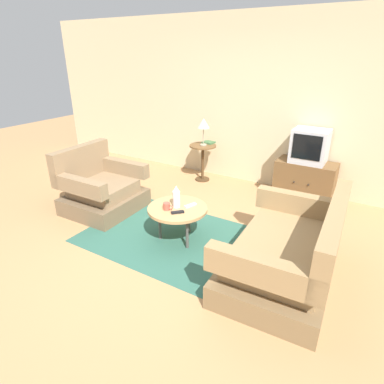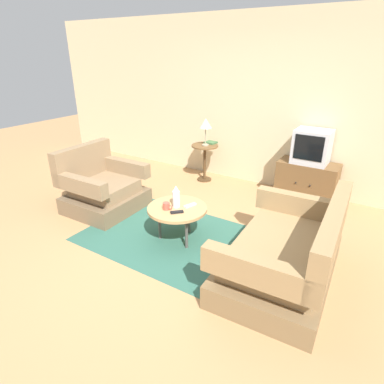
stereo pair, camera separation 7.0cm
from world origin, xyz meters
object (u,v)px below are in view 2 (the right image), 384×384
Objects in this scene: tv_remote_silver at (190,205)px; book at (211,142)px; couch at (286,256)px; table_lamp at (206,124)px; mug at (167,206)px; tv_stand at (306,181)px; armchair at (102,189)px; television at (312,147)px; tv_remote_dark at (177,212)px; vase at (176,197)px; side_table at (205,155)px; coffee_table at (177,210)px.

book is at bearing 42.02° from tv_remote_silver.
couch is 2.90m from table_lamp.
mug is 0.73× the size of tv_remote_silver.
mug is at bearing -116.80° from tv_stand.
armchair reaches higher than mug.
television is 3.57× the size of tv_remote_dark.
armchair is 2.76m from couch.
vase is at bearing 66.09° from mug.
book is at bearing 87.22° from table_lamp.
book reaches higher than tv_remote_dark.
armchair is 7.20× the size of tv_remote_dark.
side_table is 1.96m from tv_remote_silver.
vase reaches higher than tv_stand.
mug is at bearing 78.40° from armchair.
armchair reaches higher than tv_remote_silver.
vase is at bearing -97.72° from tv_remote_dark.
tv_remote_silver is at bearing -143.72° from tv_remote_dark.
mug is 0.60× the size of book.
tv_remote_dark is (0.79, -1.99, -0.56)m from table_lamp.
tv_remote_dark is (0.80, -2.00, -0.01)m from side_table.
table_lamp is 2.02m from tv_remote_silver.
mug is at bearing -71.91° from side_table.
couch is at bearing -39.87° from book.
book reaches higher than tv_stand.
vase is (1.40, -0.13, 0.27)m from armchair.
side_table is 0.55m from table_lamp.
table_lamp reaches higher than tv_remote_dark.
couch is 3.42× the size of table_lamp.
couch is at bearing 1.84° from mug.
side_table reaches higher than tv_stand.
couch reaches higher than mug.
couch is 9.26× the size of tv_remote_silver.
tv_remote_dark is at bearing -64.04° from book.
armchair is at bearing 83.21° from couch.
side_table is 1.77m from television.
table_lamp reaches higher than couch.
vase is at bearing 83.60° from armchair.
side_table is 2.01m from vase.
book is (-0.63, 2.16, 0.18)m from mug.
couch is 2.11m from tv_stand.
television is 2.28m from vase.
mug is at bearing -72.22° from table_lamp.
television reaches higher than tv_remote_silver.
television is 2.15m from tv_remote_silver.
table_lamp is at bearing -40.34° from side_table.
armchair is 1.54m from tv_remote_silver.
vase is 0.20m from tv_remote_dark.
couch reaches higher than tv_remote_dark.
side_table is at bearing 111.02° from coffee_table.
mug is 2.25m from book.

